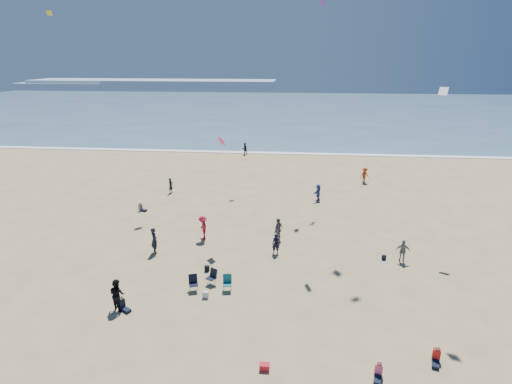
# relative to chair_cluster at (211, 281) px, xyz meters

# --- Properties ---
(ocean) EXTENTS (220.00, 100.00, 0.06)m
(ocean) POSITION_rel_chair_cluster_xyz_m (0.85, 85.84, -0.47)
(ocean) COLOR #476B84
(ocean) RESTS_ON ground
(surf_line) EXTENTS (220.00, 1.20, 0.08)m
(surf_line) POSITION_rel_chair_cluster_xyz_m (0.85, 35.84, -0.46)
(surf_line) COLOR white
(surf_line) RESTS_ON ground
(headland_far) EXTENTS (110.00, 20.00, 3.20)m
(headland_far) POSITION_rel_chair_cluster_xyz_m (-59.15, 160.84, 1.10)
(headland_far) COLOR #7A8EA8
(headland_far) RESTS_ON ground
(headland_near) EXTENTS (40.00, 14.00, 2.00)m
(headland_near) POSITION_rel_chair_cluster_xyz_m (-99.15, 155.84, 0.50)
(headland_near) COLOR #7A8EA8
(headland_near) RESTS_ON ground
(standing_flyers) EXTENTS (29.85, 47.99, 1.94)m
(standing_flyers) POSITION_rel_chair_cluster_xyz_m (3.66, 3.89, 0.40)
(standing_flyers) COLOR black
(standing_flyers) RESTS_ON ground
(seated_group) EXTENTS (21.36, 23.07, 0.84)m
(seated_group) POSITION_rel_chair_cluster_xyz_m (2.34, -2.34, -0.08)
(seated_group) COLOR white
(seated_group) RESTS_ON ground
(chair_cluster) EXTENTS (2.72, 1.59, 1.00)m
(chair_cluster) POSITION_rel_chair_cluster_xyz_m (0.00, 0.00, 0.00)
(chair_cluster) COLOR black
(chair_cluster) RESTS_ON ground
(white_tote) EXTENTS (0.35, 0.20, 0.40)m
(white_tote) POSITION_rel_chair_cluster_xyz_m (-0.12, -0.95, -0.30)
(white_tote) COLOR silver
(white_tote) RESTS_ON ground
(black_backpack) EXTENTS (0.30, 0.22, 0.38)m
(black_backpack) POSITION_rel_chair_cluster_xyz_m (-0.67, 2.05, -0.31)
(black_backpack) COLOR black
(black_backpack) RESTS_ON ground
(cooler) EXTENTS (0.45, 0.30, 0.30)m
(cooler) POSITION_rel_chair_cluster_xyz_m (3.72, -6.24, -0.35)
(cooler) COLOR red
(cooler) RESTS_ON ground
(navy_bag) EXTENTS (0.28, 0.18, 0.34)m
(navy_bag) POSITION_rel_chair_cluster_xyz_m (11.16, 4.74, -0.33)
(navy_bag) COLOR black
(navy_bag) RESTS_ON ground
(kites_aloft) EXTENTS (45.23, 44.56, 28.80)m
(kites_aloft) POSITION_rel_chair_cluster_xyz_m (10.02, 2.97, 13.24)
(kites_aloft) COLOR green
(kites_aloft) RESTS_ON ground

